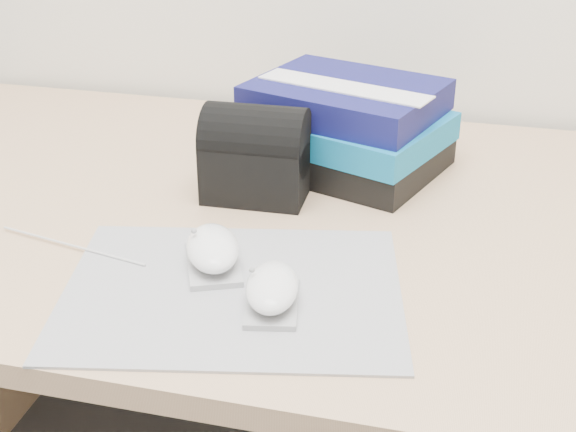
% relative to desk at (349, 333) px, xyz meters
% --- Properties ---
extents(desk, '(1.60, 0.80, 0.73)m').
position_rel_desk_xyz_m(desk, '(0.00, 0.00, 0.00)').
color(desk, tan).
rests_on(desk, ground).
extents(mousepad, '(0.43, 0.36, 0.00)m').
position_rel_desk_xyz_m(mousepad, '(-0.09, -0.28, 0.24)').
color(mousepad, gray).
rests_on(mousepad, desk).
extents(mouse_rear, '(0.10, 0.12, 0.05)m').
position_rel_desk_xyz_m(mouse_rear, '(-0.13, -0.24, 0.26)').
color(mouse_rear, '#ABABAE').
rests_on(mouse_rear, mousepad).
extents(mouse_front, '(0.08, 0.11, 0.04)m').
position_rel_desk_xyz_m(mouse_front, '(-0.04, -0.30, 0.26)').
color(mouse_front, '#A0A0A3').
rests_on(mouse_front, mousepad).
extents(usb_cable, '(0.21, 0.05, 0.00)m').
position_rel_desk_xyz_m(usb_cable, '(-0.31, -0.24, 0.24)').
color(usb_cable, silver).
rests_on(usb_cable, mousepad).
extents(book_stack, '(0.32, 0.29, 0.13)m').
position_rel_desk_xyz_m(book_stack, '(-0.03, 0.10, 0.30)').
color(book_stack, black).
rests_on(book_stack, desk).
extents(pouch, '(0.14, 0.10, 0.13)m').
position_rel_desk_xyz_m(pouch, '(-0.13, -0.04, 0.30)').
color(pouch, black).
rests_on(pouch, desk).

